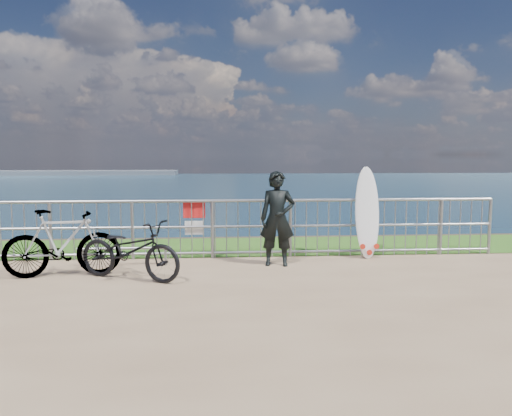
{
  "coord_description": "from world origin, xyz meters",
  "views": [
    {
      "loc": [
        -0.37,
        -7.85,
        1.97
      ],
      "look_at": [
        0.31,
        1.2,
        1.0
      ],
      "focal_mm": 35.0,
      "sensor_mm": 36.0,
      "label": 1
    }
  ],
  "objects": [
    {
      "name": "seascape",
      "position": [
        -43.75,
        147.49,
        -4.03
      ],
      "size": [
        260.0,
        260.0,
        5.0
      ],
      "color": "brown",
      "rests_on": "ground"
    },
    {
      "name": "bicycle_far",
      "position": [
        -2.9,
        0.3,
        0.55
      ],
      "size": [
        1.89,
        0.81,
        1.1
      ],
      "primitive_type": "imported",
      "rotation": [
        0.0,
        0.0,
        1.73
      ],
      "color": "black",
      "rests_on": "ground"
    },
    {
      "name": "railing",
      "position": [
        0.01,
        1.6,
        0.58
      ],
      "size": [
        10.06,
        0.1,
        1.13
      ],
      "color": "gray",
      "rests_on": "ground"
    },
    {
      "name": "surfboard",
      "position": [
        2.46,
        1.44,
        0.81
      ],
      "size": [
        0.49,
        0.44,
        1.76
      ],
      "color": "white",
      "rests_on": "ground"
    },
    {
      "name": "bicycle_near",
      "position": [
        -1.78,
        0.02,
        0.48
      ],
      "size": [
        1.9,
        1.35,
        0.95
      ],
      "primitive_type": "imported",
      "rotation": [
        0.0,
        0.0,
        1.13
      ],
      "color": "black",
      "rests_on": "ground"
    },
    {
      "name": "bike_rack",
      "position": [
        -2.05,
        1.01,
        0.28
      ],
      "size": [
        1.65,
        0.05,
        0.35
      ],
      "color": "gray",
      "rests_on": "ground"
    },
    {
      "name": "surfer",
      "position": [
        0.66,
        0.87,
        0.84
      ],
      "size": [
        0.66,
        0.48,
        1.69
      ],
      "primitive_type": "imported",
      "rotation": [
        0.0,
        0.0,
        -0.12
      ],
      "color": "black",
      "rests_on": "ground"
    },
    {
      "name": "grass_strip",
      "position": [
        0.0,
        2.7,
        0.01
      ],
      "size": [
        120.0,
        120.0,
        0.0
      ],
      "primitive_type": "plane",
      "color": "#2D5F1A",
      "rests_on": "ground"
    }
  ]
}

